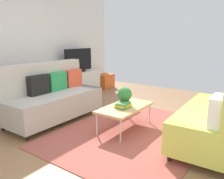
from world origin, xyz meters
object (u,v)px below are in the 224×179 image
Objects in this scene: storage_trunk at (105,81)px; bottle_2 at (79,68)px; vase_1 at (66,70)px; table_book_0 at (123,107)px; potted_plant at (125,95)px; bottle_0 at (73,69)px; couch_beige at (52,97)px; coffee_table at (125,108)px; couch_green at (218,116)px; tv at (79,61)px; tv_console at (79,83)px; bottle_1 at (76,69)px; vase_0 at (61,71)px.

bottle_2 reaches higher than storage_trunk.
table_book_0 is at bearing -114.20° from vase_1.
potted_plant is 1.76× the size of vase_1.
storage_trunk is 3.42m from potted_plant.
couch_beige is at bearing -148.29° from bottle_0.
couch_beige is at bearing -143.01° from vase_1.
coffee_table is 2.12× the size of storage_trunk.
couch_beige is 2.92m from couch_green.
bottle_2 is at bearing 59.77° from coffee_table.
couch_green is at bearing -74.27° from table_book_0.
coffee_table is 2.86m from tv.
tv is 0.20m from bottle_2.
storage_trunk is 1.44m from bottle_0.
tv_console is at bearing 52.95° from bottle_2.
coffee_table is at bearing 12.99° from table_book_0.
potted_plant is at bearing -120.05° from bottle_2.
bottle_0 is 0.21m from bottle_2.
bottle_0 reaches higher than potted_plant.
bottle_2 reaches higher than coffee_table.
coffee_table is at bearing -120.36° from tv_console.
potted_plant is at bearing -120.39° from tv.
tv_console is 0.44m from bottle_2.
tv is at bearing 8.35° from bottle_1.
tv_console is 2.90m from table_book_0.
bottle_1 is at bearing -18.64° from vase_1.
bottle_2 is at bearing 0.00° from bottle_1.
vase_0 reaches higher than coffee_table.
table_book_0 is at bearing -156.38° from potted_plant.
tv_console is 0.45m from bottle_1.
table_book_0 is 2.70m from vase_0.
coffee_table is (-0.29, 1.42, -0.05)m from couch_green.
tv is at bearing 59.44° from coffee_table.
coffee_table is (0.39, -1.42, -0.06)m from couch_beige.
potted_plant is at bearing -116.11° from bottle_0.
bottle_2 is at bearing -127.05° from tv_console.
tv reaches higher than bottle_0.
table_book_0 is 1.26× the size of bottle_0.
vase_0 is at bearing 175.07° from tv_console.
bottle_2 is at bearing 59.95° from potted_plant.
tv reaches higher than vase_1.
bottle_0 is at bearing -28.78° from vase_1.
couch_green is 1.92× the size of tv.
vase_0 is (0.95, 2.51, 0.29)m from table_book_0.
couch_beige reaches higher than tv_console.
tv reaches higher than vase_0.
coffee_table is 3.45m from storage_trunk.
bottle_0 is at bearing -14.79° from vase_0.
vase_0 is at bearing 69.25° from table_book_0.
tv is at bearing -151.44° from couch_beige.
bottle_1 is (0.27, -0.09, 0.01)m from vase_1.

